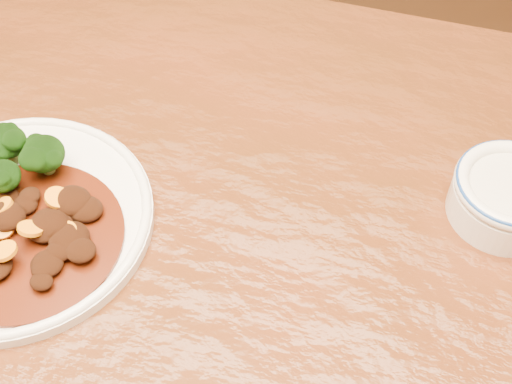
# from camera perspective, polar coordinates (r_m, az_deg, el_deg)

# --- Properties ---
(dining_table) EXTENTS (1.52, 0.94, 0.75)m
(dining_table) POSITION_cam_1_polar(r_m,az_deg,el_deg) (0.74, -7.15, -9.29)
(dining_table) COLOR #5C2510
(dining_table) RESTS_ON ground
(dinner_plate) EXTENTS (0.27, 0.27, 0.02)m
(dinner_plate) POSITION_cam_1_polar(r_m,az_deg,el_deg) (0.73, -18.81, -2.05)
(dinner_plate) COLOR white
(dinner_plate) RESTS_ON dining_table
(mince_stew) EXTENTS (0.19, 0.19, 0.03)m
(mince_stew) POSITION_cam_1_polar(r_m,az_deg,el_deg) (0.70, -17.48, -2.80)
(mince_stew) COLOR #4E1508
(mince_stew) RESTS_ON dinner_plate
(dip_bowl) EXTENTS (0.11, 0.11, 0.05)m
(dip_bowl) POSITION_cam_1_polar(r_m,az_deg,el_deg) (0.73, 19.55, -0.20)
(dip_bowl) COLOR white
(dip_bowl) RESTS_ON dining_table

